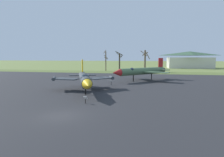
{
  "coord_description": "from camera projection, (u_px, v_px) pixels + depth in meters",
  "views": [
    {
      "loc": [
        8.45,
        -16.7,
        5.45
      ],
      "look_at": [
        1.71,
        14.8,
        2.05
      ],
      "focal_mm": 32.15,
      "sensor_mm": 36.0,
      "label": 1
    }
  ],
  "objects": [
    {
      "name": "bare_tree_left_of_center",
      "position": [
        120.0,
        61.0,
        82.03
      ],
      "size": [
        3.15,
        3.12,
        7.98
      ],
      "color": "#42382D",
      "rests_on": "ground"
    },
    {
      "name": "ground_plane",
      "position": [
        61.0,
        116.0,
        18.57
      ],
      "size": [
        600.0,
        600.0,
        0.0
      ],
      "primitive_type": "plane",
      "color": "olive"
    },
    {
      "name": "bare_tree_far_left",
      "position": [
        106.0,
        60.0,
        80.16
      ],
      "size": [
        1.92,
        1.94,
        8.48
      ],
      "color": "brown",
      "rests_on": "ground"
    },
    {
      "name": "info_placard_front_right",
      "position": [
        85.0,
        99.0,
        23.51
      ],
      "size": [
        0.49,
        0.33,
        0.91
      ],
      "color": "black",
      "rests_on": "ground"
    },
    {
      "name": "grass_verge_strip",
      "position": [
        131.0,
        72.0,
        72.67
      ],
      "size": [
        168.33,
        12.0,
        0.06
      ],
      "primitive_type": "cube",
      "color": "#576730",
      "rests_on": "ground"
    },
    {
      "name": "info_placard_front_left",
      "position": [
        111.0,
        82.0,
        39.32
      ],
      "size": [
        0.64,
        0.3,
        0.85
      ],
      "color": "black",
      "rests_on": "ground"
    },
    {
      "name": "visitor_building",
      "position": [
        189.0,
        60.0,
        103.13
      ],
      "size": [
        23.09,
        14.22,
        8.53
      ],
      "color": "beige",
      "rests_on": "ground"
    },
    {
      "name": "bare_tree_center",
      "position": [
        145.0,
        60.0,
        74.78
      ],
      "size": [
        3.54,
        3.02,
        8.13
      ],
      "color": "brown",
      "rests_on": "ground"
    },
    {
      "name": "jet_fighter_front_right",
      "position": [
        84.0,
        79.0,
        31.4
      ],
      "size": [
        10.27,
        14.62,
        5.07
      ],
      "color": "#33383D",
      "rests_on": "ground"
    },
    {
      "name": "jet_fighter_front_left",
      "position": [
        142.0,
        71.0,
        46.08
      ],
      "size": [
        12.68,
        14.21,
        5.31
      ],
      "color": "#4C6B47",
      "rests_on": "ground"
    },
    {
      "name": "asphalt_apron",
      "position": [
        107.0,
        87.0,
        36.67
      ],
      "size": [
        108.33,
        62.04,
        0.05
      ],
      "primitive_type": "cube",
      "color": "#28282B",
      "rests_on": "ground"
    }
  ]
}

